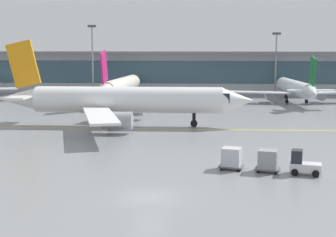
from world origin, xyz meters
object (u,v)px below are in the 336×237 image
object	(u,v)px
gate_airplane_1	(121,86)
apron_light_mast_1	(93,57)
taxiing_regional_jet	(125,101)
cargo_dolly_trailing	(231,158)
apron_light_mast_2	(276,61)
gate_airplane_2	(295,88)
cargo_dolly_lead	(268,160)
baggage_tug	(303,164)

from	to	relation	value
gate_airplane_1	apron_light_mast_1	bearing A→B (deg)	37.53
taxiing_regional_jet	cargo_dolly_trailing	distance (m)	27.26
taxiing_regional_jet	apron_light_mast_2	size ratio (longest dim) A/B	2.57
gate_airplane_2	apron_light_mast_2	distance (m)	14.65
taxiing_regional_jet	cargo_dolly_lead	size ratio (longest dim) A/B	14.59
apron_light_mast_2	taxiing_regional_jet	bearing A→B (deg)	-120.25
gate_airplane_1	gate_airplane_2	distance (m)	33.68
gate_airplane_1	taxiing_regional_jet	xyz separation A→B (m)	(5.39, -29.62, 0.46)
gate_airplane_1	taxiing_regional_jet	size ratio (longest dim) A/B	0.87
cargo_dolly_lead	apron_light_mast_1	distance (m)	73.00
gate_airplane_1	gate_airplane_2	xyz separation A→B (m)	(33.64, 1.75, -0.29)
cargo_dolly_trailing	cargo_dolly_lead	bearing A→B (deg)	-0.00
gate_airplane_1	cargo_dolly_trailing	bearing A→B (deg)	-156.82
gate_airplane_1	cargo_dolly_lead	distance (m)	58.33
taxiing_regional_jet	apron_light_mast_1	bearing A→B (deg)	107.88
apron_light_mast_1	taxiing_regional_jet	bearing A→B (deg)	-72.20
cargo_dolly_trailing	apron_light_mast_1	bearing A→B (deg)	125.52
baggage_tug	apron_light_mast_1	bearing A→B (deg)	129.39
gate_airplane_1	apron_light_mast_2	xyz separation A→B (m)	(31.68, 15.47, 4.48)
gate_airplane_1	apron_light_mast_1	world-z (taller)	apron_light_mast_1
gate_airplane_1	apron_light_mast_2	distance (m)	35.54
gate_airplane_2	cargo_dolly_lead	xyz separation A→B (m)	(-12.05, -55.91, -1.71)
cargo_dolly_lead	apron_light_mast_2	distance (m)	70.65
cargo_dolly_lead	apron_light_mast_1	bearing A→B (deg)	127.58
apron_light_mast_1	apron_light_mast_2	size ratio (longest dim) A/B	1.11
apron_light_mast_2	cargo_dolly_trailing	bearing A→B (deg)	-100.85
cargo_dolly_trailing	apron_light_mast_2	xyz separation A→B (m)	(13.20, 68.87, 6.48)
baggage_tug	apron_light_mast_2	xyz separation A→B (m)	(7.20, 70.32, 6.64)
gate_airplane_2	taxiing_regional_jet	world-z (taller)	taxiing_regional_jet
apron_light_mast_1	apron_light_mast_2	distance (m)	39.86
gate_airplane_1	cargo_dolly_trailing	xyz separation A→B (m)	(18.48, -53.41, -2.00)
gate_airplane_2	baggage_tug	world-z (taller)	gate_airplane_2
cargo_dolly_trailing	apron_light_mast_2	size ratio (longest dim) A/B	0.18
gate_airplane_1	taxiing_regional_jet	bearing A→B (deg)	-165.59
gate_airplane_1	baggage_tug	world-z (taller)	gate_airplane_1
gate_airplane_2	apron_light_mast_1	xyz separation A→B (m)	(-41.67, 10.42, 5.57)
cargo_dolly_trailing	apron_light_mast_1	xyz separation A→B (m)	(-26.51, 65.58, 7.28)
cargo_dolly_lead	apron_light_mast_2	world-z (taller)	apron_light_mast_2
taxiing_regional_jet	cargo_dolly_trailing	world-z (taller)	taxiing_regional_jet
cargo_dolly_trailing	gate_airplane_1	bearing A→B (deg)	122.60
apron_light_mast_2	apron_light_mast_1	bearing A→B (deg)	-175.26
taxiing_regional_jet	cargo_dolly_lead	bearing A→B (deg)	-56.49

